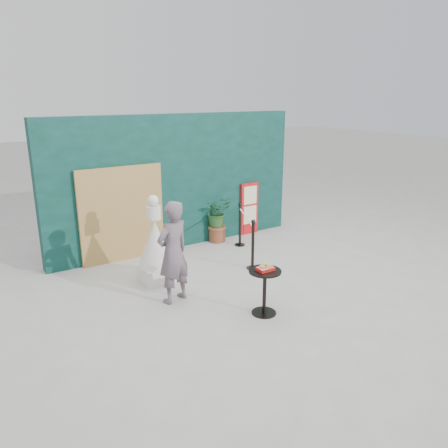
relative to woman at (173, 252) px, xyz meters
The scene contains 10 objects.
ground 1.76m from the woman, 24.03° to the right, with size 60.00×60.00×0.00m, color #ADAAA5.
back_wall 2.95m from the woman, 61.19° to the left, with size 6.00×0.30×3.00m, color #0A2E23.
bamboo_fence 2.32m from the woman, 90.21° to the left, with size 1.80×0.08×2.00m, color tan.
woman is the anchor object (origin of this frame).
menu_board 4.04m from the woman, 35.34° to the left, with size 0.50×0.07×1.30m.
statue 0.96m from the woman, 84.32° to the left, with size 0.65×0.65×1.67m.
cafe_table 1.61m from the woman, 50.13° to the right, with size 0.52×0.52×0.75m.
food_basket 1.57m from the woman, 50.02° to the right, with size 0.26×0.19×0.11m.
planter 3.22m from the woman, 44.68° to the left, with size 0.64×0.56×1.09m.
stanchion_barrier 2.55m from the woman, 25.18° to the left, with size 0.84×1.54×1.03m.
Camera 1 is at (-4.40, -5.55, 3.42)m, focal length 35.00 mm.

